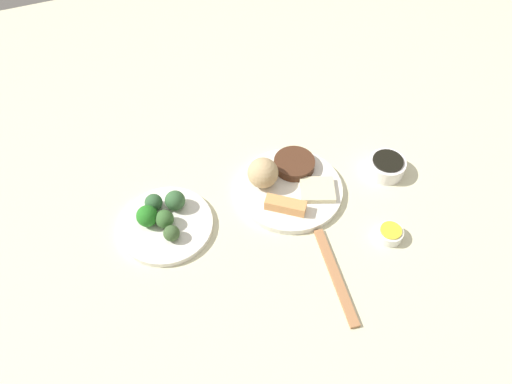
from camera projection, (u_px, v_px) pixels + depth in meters
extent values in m
cube|color=beige|center=(299.00, 199.00, 1.17)|extent=(2.20, 2.20, 0.02)
cylinder|color=white|center=(290.00, 189.00, 1.16)|extent=(0.25, 0.25, 0.02)
sphere|color=tan|center=(263.00, 173.00, 1.14)|extent=(0.07, 0.07, 0.07)
cube|color=#DD9755|center=(285.00, 205.00, 1.11)|extent=(0.09, 0.08, 0.03)
cube|color=beige|center=(317.00, 190.00, 1.14)|extent=(0.10, 0.10, 0.01)
cylinder|color=#4B2B1A|center=(294.00, 164.00, 1.19)|extent=(0.10, 0.10, 0.02)
cylinder|color=white|center=(166.00, 225.00, 1.10)|extent=(0.21, 0.21, 0.01)
sphere|color=#23731F|center=(147.00, 216.00, 1.08)|extent=(0.05, 0.05, 0.05)
sphere|color=#35612C|center=(165.00, 219.00, 1.08)|extent=(0.04, 0.04, 0.04)
sphere|color=#39562D|center=(172.00, 233.00, 1.06)|extent=(0.04, 0.04, 0.04)
sphere|color=#2F5A32|center=(154.00, 203.00, 1.10)|extent=(0.04, 0.04, 0.04)
sphere|color=#345F34|center=(175.00, 200.00, 1.11)|extent=(0.05, 0.05, 0.05)
cylinder|color=white|center=(386.00, 167.00, 1.19)|extent=(0.09, 0.09, 0.04)
cylinder|color=black|center=(388.00, 161.00, 1.18)|extent=(0.07, 0.07, 0.00)
cylinder|color=white|center=(390.00, 234.00, 1.08)|extent=(0.06, 0.06, 0.02)
cylinder|color=yellow|center=(391.00, 230.00, 1.07)|extent=(0.05, 0.05, 0.00)
cube|color=#AC7347|center=(335.00, 276.00, 1.02)|extent=(0.05, 0.23, 0.01)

